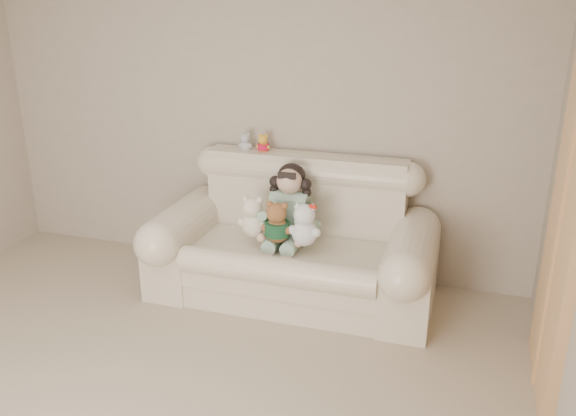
# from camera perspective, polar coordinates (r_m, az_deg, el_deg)

# --- Properties ---
(wall_back) EXTENTS (4.50, 0.00, 4.50)m
(wall_back) POSITION_cam_1_polar(r_m,az_deg,el_deg) (4.80, -3.44, 9.16)
(wall_back) COLOR tan
(wall_back) RESTS_ON ground
(sofa) EXTENTS (2.10, 0.95, 1.03)m
(sofa) POSITION_cam_1_polar(r_m,az_deg,el_deg) (4.42, 0.39, -2.44)
(sofa) COLOR beige
(sofa) RESTS_ON floor
(door_panel) EXTENTS (0.06, 0.90, 2.10)m
(door_panel) POSITION_cam_1_polar(r_m,az_deg,el_deg) (3.54, 25.14, -0.95)
(door_panel) COLOR tan
(door_panel) RESTS_ON floor
(seated_child) EXTENTS (0.38, 0.46, 0.61)m
(seated_child) POSITION_cam_1_polar(r_m,az_deg,el_deg) (4.42, 0.18, 0.50)
(seated_child) COLOR #2F7549
(seated_child) RESTS_ON sofa
(brown_teddy) EXTENTS (0.25, 0.21, 0.36)m
(brown_teddy) POSITION_cam_1_polar(r_m,az_deg,el_deg) (4.24, -1.05, -0.99)
(brown_teddy) COLOR brown
(brown_teddy) RESTS_ON sofa
(white_cat) EXTENTS (0.30, 0.27, 0.38)m
(white_cat) POSITION_cam_1_polar(r_m,az_deg,el_deg) (4.19, 1.63, -1.17)
(white_cat) COLOR white
(white_cat) RESTS_ON sofa
(cream_teddy) EXTENTS (0.28, 0.24, 0.37)m
(cream_teddy) POSITION_cam_1_polar(r_m,az_deg,el_deg) (4.35, -3.39, -0.47)
(cream_teddy) COLOR white
(cream_teddy) RESTS_ON sofa
(yellow_mini_bear) EXTENTS (0.13, 0.11, 0.18)m
(yellow_mini_bear) POSITION_cam_1_polar(r_m,az_deg,el_deg) (4.67, -2.38, 6.34)
(yellow_mini_bear) COLOR gold
(yellow_mini_bear) RESTS_ON sofa
(grey_mini_plush) EXTENTS (0.13, 0.11, 0.18)m
(grey_mini_plush) POSITION_cam_1_polar(r_m,az_deg,el_deg) (4.71, -4.09, 6.45)
(grey_mini_plush) COLOR #BBBBC2
(grey_mini_plush) RESTS_ON sofa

